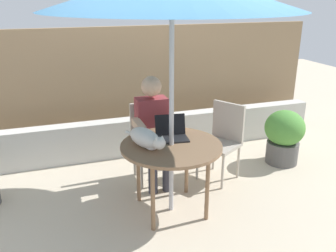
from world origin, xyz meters
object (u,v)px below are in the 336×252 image
object	(u,v)px
potted_plant_by_chair	(284,135)
person_seated	(153,126)
patio_table	(171,151)
chair_empty	(223,135)
chair_occupied	(150,135)
laptop	(171,131)
cat	(146,139)

from	to	relation	value
potted_plant_by_chair	person_seated	bearing A→B (deg)	179.21
person_seated	potted_plant_by_chair	xyz separation A→B (m)	(1.69, -0.02, -0.31)
person_seated	patio_table	bearing A→B (deg)	-90.00
potted_plant_by_chair	chair_empty	bearing A→B (deg)	-174.31
chair_occupied	chair_empty	world-z (taller)	same
laptop	potted_plant_by_chair	size ratio (longest dim) A/B	0.48
person_seated	laptop	bearing A→B (deg)	-82.51
chair_occupied	chair_empty	bearing A→B (deg)	-18.71
chair_occupied	chair_empty	size ratio (longest dim) A/B	1.00
patio_table	chair_occupied	bearing A→B (deg)	90.00
cat	potted_plant_by_chair	world-z (taller)	cat
chair_empty	patio_table	bearing A→B (deg)	-148.53
patio_table	chair_empty	xyz separation A→B (m)	(0.80, 0.49, -0.13)
patio_table	laptop	xyz separation A→B (m)	(0.06, 0.17, 0.13)
cat	chair_empty	bearing A→B (deg)	24.47
patio_table	person_seated	bearing A→B (deg)	90.00
patio_table	person_seated	size ratio (longest dim) A/B	0.79
chair_empty	person_seated	bearing A→B (deg)	171.96
chair_occupied	person_seated	bearing A→B (deg)	-90.00
chair_occupied	potted_plant_by_chair	bearing A→B (deg)	-6.08
chair_empty	laptop	size ratio (longest dim) A/B	2.68
chair_occupied	laptop	bearing A→B (deg)	-84.51
cat	person_seated	bearing A→B (deg)	67.81
chair_occupied	laptop	distance (m)	0.64
patio_table	chair_empty	size ratio (longest dim) A/B	1.09
chair_empty	cat	distance (m)	1.17
cat	potted_plant_by_chair	distance (m)	2.05
chair_occupied	person_seated	xyz separation A→B (m)	(0.00, -0.16, 0.17)
chair_empty	person_seated	world-z (taller)	person_seated
patio_table	cat	xyz separation A→B (m)	(-0.24, 0.02, 0.15)
chair_occupied	potted_plant_by_chair	size ratio (longest dim) A/B	1.28
laptop	potted_plant_by_chair	xyz separation A→B (m)	(1.64, 0.41, -0.40)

